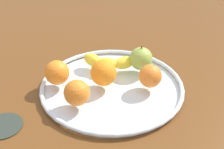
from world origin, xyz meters
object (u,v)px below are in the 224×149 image
Objects in this scene: fruit_bowl at (112,86)px; banana at (109,62)px; orange_back_right at (150,76)px; orange_front_left at (57,73)px; ambient_coaster at (3,125)px; apple at (141,59)px; orange_center at (104,73)px; orange_front_right at (77,93)px.

banana is at bearing 93.03° from fruit_bowl.
fruit_bowl is 11.12cm from orange_back_right.
ambient_coaster is (-11.69, -15.04, -4.89)cm from orange_front_left.
apple is 1.21× the size of orange_back_right.
orange_back_right is (10.26, -1.47, 4.03)cm from fruit_bowl.
orange_back_right reaches higher than fruit_bowl.
orange_back_right is 12.64cm from orange_center.
orange_center is (-2.29, -0.05, 4.50)cm from fruit_bowl.
banana is at bearing 40.72° from ambient_coaster.
orange_back_right is at bearing 18.73° from ambient_coaster.
orange_front_right is 0.72× the size of ambient_coaster.
ambient_coaster is at bearing -161.27° from orange_back_right.
fruit_bowl is at bearing -3.98° from orange_front_left.
orange_center reaches higher than orange_front_left.
orange_back_right is 0.95× the size of orange_front_right.
orange_back_right is at bearing -81.18° from apple.
orange_center is (-11.17, -7.48, 0.19)cm from apple.
orange_front_right is at bearing -137.78° from fruit_bowl.
banana is (-0.45, 8.56, 2.73)cm from fruit_bowl.
fruit_bowl is at bearing 1.15° from orange_center.
orange_center is 1.07× the size of orange_front_left.
orange_front_right is at bearing 18.08° from ambient_coaster.
orange_center is 10.69cm from orange_front_right.
orange_front_left is 0.74× the size of ambient_coaster.
orange_center is at bearing 50.32° from orange_front_right.
banana is 1.87× the size of ambient_coaster.
apple is 0.83× the size of ambient_coaster.
apple is at bearing 33.81° from orange_center.
banana is 18.98cm from orange_front_right.
fruit_bowl is 15.61cm from orange_front_left.
fruit_bowl is 6.02× the size of orange_front_right.
orange_front_left reaches higher than ambient_coaster.
orange_center reaches higher than orange_front_right.
orange_front_right is (-6.82, -8.22, -0.29)cm from orange_center.
fruit_bowl is 5.89× the size of orange_front_left.
apple is (8.88, 7.43, 4.30)cm from fruit_bowl.
ambient_coaster is (-24.38, -13.95, -5.11)cm from orange_center.
orange_front_right is (-8.66, -16.83, 1.47)cm from banana.
ambient_coaster is at bearing -152.31° from fruit_bowl.
orange_center is 28.55cm from ambient_coaster.
orange_front_right is (-19.37, -6.79, 0.17)cm from orange_back_right.
orange_front_right is at bearing -129.68° from orange_center.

